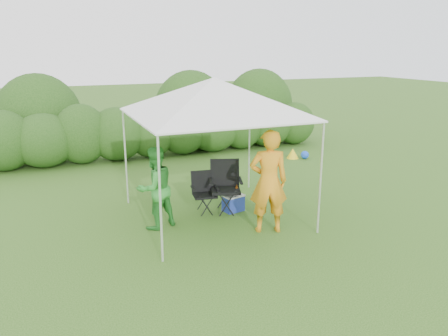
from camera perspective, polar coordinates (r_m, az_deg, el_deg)
name	(u,v)px	position (r m, az deg, el deg)	size (l,w,h in m)	color
ground	(224,225)	(8.66, -0.01, -7.48)	(70.00, 70.00, 0.00)	#3B651F
hedge	(151,132)	(13.95, -9.53, 4.70)	(11.95, 1.53, 1.80)	#294E18
canopy	(214,97)	(8.49, -1.32, 9.28)	(3.10, 3.10, 2.83)	silver
chair_right	(225,183)	(9.24, 0.18, -1.91)	(0.80, 0.77, 1.09)	black
chair_left	(204,189)	(9.23, -2.64, -2.78)	(0.59, 0.55, 0.86)	black
man	(268,182)	(8.12, 5.83, -1.77)	(0.72, 0.47, 1.96)	orange
woman	(155,188)	(8.40, -8.98, -2.59)	(0.78, 0.61, 1.60)	#2E8D2F
cooler	(233,203)	(9.33, 1.22, -4.56)	(0.49, 0.40, 0.36)	#203597
bottle	(237,190)	(9.22, 1.67, -2.88)	(0.06, 0.06, 0.23)	#592D0C
lawn_toy	(296,154)	(13.91, 9.36, 1.84)	(0.63, 0.52, 0.31)	yellow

